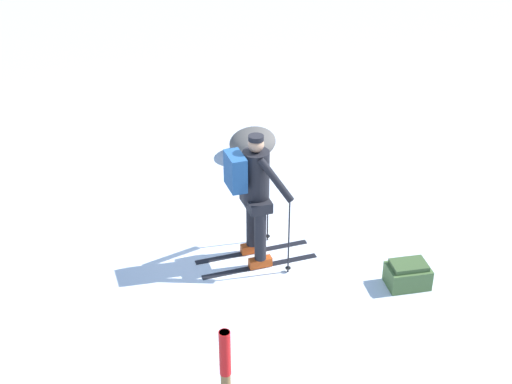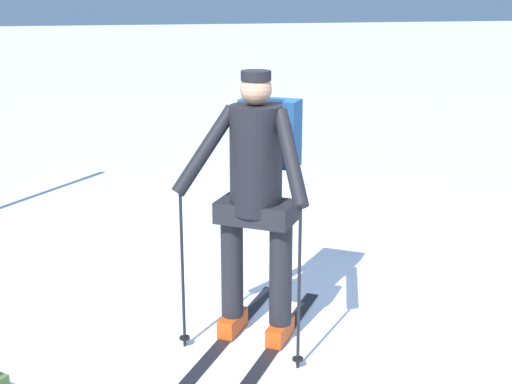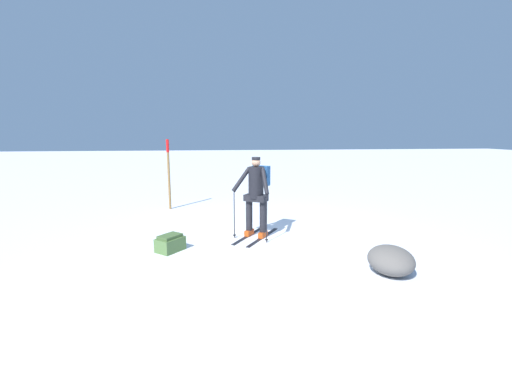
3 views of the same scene
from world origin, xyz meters
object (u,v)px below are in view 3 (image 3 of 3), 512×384
object	(u,v)px
trail_marker	(169,169)
rock_boulder	(391,260)
dropped_backpack	(170,243)
skier	(257,190)

from	to	relation	value
trail_marker	rock_boulder	distance (m)	7.05
rock_boulder	dropped_backpack	bearing A→B (deg)	67.18
skier	dropped_backpack	distance (m)	2.19
dropped_backpack	trail_marker	distance (m)	4.11
dropped_backpack	rock_boulder	distance (m)	4.10
trail_marker	rock_boulder	world-z (taller)	trail_marker
skier	dropped_backpack	size ratio (longest dim) A/B	2.85
rock_boulder	trail_marker	bearing A→B (deg)	37.59
skier	trail_marker	world-z (taller)	trail_marker
skier	trail_marker	size ratio (longest dim) A/B	0.84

